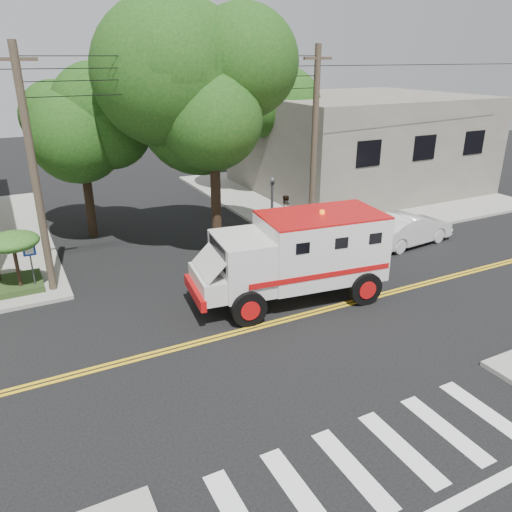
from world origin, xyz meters
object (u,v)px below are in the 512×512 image
armored_truck (298,253)px  parked_sedan (409,229)px  pedestrian_a (360,220)px  pedestrian_b (285,211)px

armored_truck → parked_sedan: size_ratio=1.59×
pedestrian_a → parked_sedan: bearing=135.1°
pedestrian_b → armored_truck: bearing=58.1°
pedestrian_a → pedestrian_b: pedestrian_b is taller
armored_truck → pedestrian_b: (3.61, 7.10, -0.83)m
parked_sedan → pedestrian_b: 6.26m
armored_truck → pedestrian_a: (6.25, 4.23, -0.88)m
parked_sedan → pedestrian_a: (-1.64, 1.70, 0.19)m
armored_truck → pedestrian_a: size_ratio=4.58×
pedestrian_b → pedestrian_a: bearing=127.8°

